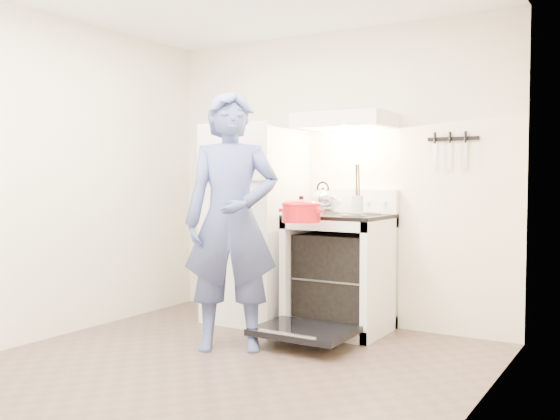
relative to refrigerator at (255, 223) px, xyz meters
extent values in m
plane|color=brown|center=(0.58, -1.45, -0.85)|extent=(3.60, 3.60, 0.00)
cube|color=beige|center=(0.58, 0.35, 0.40)|extent=(3.20, 0.02, 2.50)
cube|color=white|center=(0.00, 0.00, 0.00)|extent=(0.70, 0.70, 1.70)
cube|color=white|center=(0.81, 0.02, -0.39)|extent=(0.76, 0.65, 0.92)
cube|color=black|center=(0.81, 0.02, 0.09)|extent=(0.76, 0.65, 0.03)
cube|color=white|center=(0.81, 0.31, 0.20)|extent=(0.76, 0.07, 0.20)
cube|color=black|center=(0.81, -0.57, -0.72)|extent=(0.70, 0.54, 0.04)
cube|color=slate|center=(0.81, 0.02, -0.41)|extent=(0.60, 0.52, 0.01)
cube|color=white|center=(0.81, 0.10, 0.86)|extent=(0.76, 0.50, 0.12)
cube|color=black|center=(1.63, 0.33, 0.70)|extent=(0.40, 0.02, 0.03)
cylinder|color=#876349|center=(0.76, 0.08, -0.40)|extent=(0.34, 0.34, 0.02)
cylinder|color=silver|center=(1.02, -0.10, 0.20)|extent=(0.11, 0.11, 0.13)
imported|color=#3A3F7A|center=(0.37, -0.87, 0.08)|extent=(0.81, 0.73, 1.86)
camera|label=1|loc=(2.99, -4.53, 0.39)|focal=40.00mm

